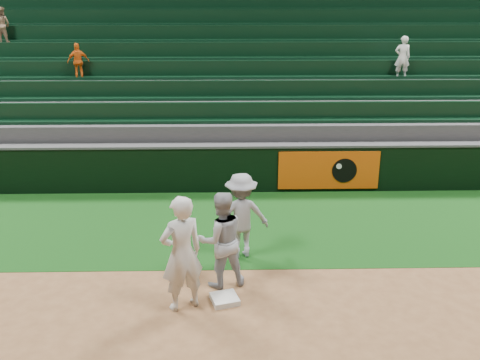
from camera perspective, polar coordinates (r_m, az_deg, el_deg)
name	(u,v)px	position (r m, az deg, el deg)	size (l,w,h in m)	color
ground	(205,296)	(9.38, -3.76, -12.26)	(70.00, 70.00, 0.00)	brown
foul_grass	(210,224)	(12.03, -3.20, -4.75)	(36.00, 4.20, 0.01)	#0E380F
first_base	(225,299)	(9.19, -1.65, -12.58)	(0.43, 0.43, 0.10)	silver
first_baseman	(182,254)	(8.64, -6.25, -7.82)	(0.72, 0.47, 1.96)	silver
baserunner	(221,240)	(9.30, -2.04, -6.37)	(0.85, 0.66, 1.75)	#A1A4AB
base_coach	(241,216)	(10.31, 0.12, -3.81)	(1.09, 0.63, 1.69)	#91949D
field_wall	(213,168)	(13.86, -2.86, 1.33)	(36.00, 0.45, 1.25)	black
stadium_seating	(215,100)	(17.26, -2.72, 8.57)	(36.00, 5.95, 4.85)	#353537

